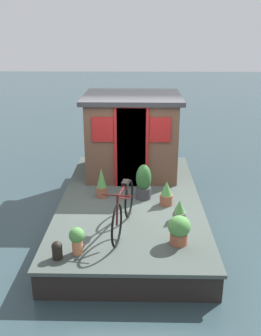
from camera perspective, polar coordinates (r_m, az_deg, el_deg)
The scene contains 11 objects.
ground_plane at distance 7.85m, azimuth 0.03°, elevation -7.78°, with size 60.00×60.00×0.00m, color #2D4247.
houseboat_deck at distance 7.74m, azimuth 0.03°, elevation -6.12°, with size 5.13×2.77×0.50m.
houseboat_cabin at distance 8.69m, azimuth 0.24°, elevation 5.12°, with size 1.93×2.17×1.82m.
bicycle at distance 6.29m, azimuth -1.10°, elevation -6.20°, with size 1.66×0.50×0.82m.
potted_plant_lavender at distance 7.55m, azimuth -4.40°, elevation -2.34°, with size 0.22×0.22×0.62m.
potted_plant_rosemary at distance 6.00m, azimuth 7.36°, elevation -9.17°, with size 0.36×0.36×0.47m.
potted_plant_ivy at distance 6.71m, azimuth 7.41°, elevation -6.47°, with size 0.24×0.24×0.39m.
potted_plant_sage at distance 7.26m, azimuth 5.45°, elevation -3.88°, with size 0.25×0.25×0.48m.
potted_plant_fern at distance 5.76m, azimuth -8.10°, elevation -10.54°, with size 0.24×0.24×0.43m.
potted_plant_thyme at distance 7.47m, azimuth 1.99°, elevation -2.21°, with size 0.31×0.31×0.71m.
mooring_bollard at distance 5.75m, azimuth -11.04°, elevation -12.02°, with size 0.16×0.16×0.28m.
Camera 1 is at (-6.94, -0.15, 3.66)m, focal length 40.32 mm.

